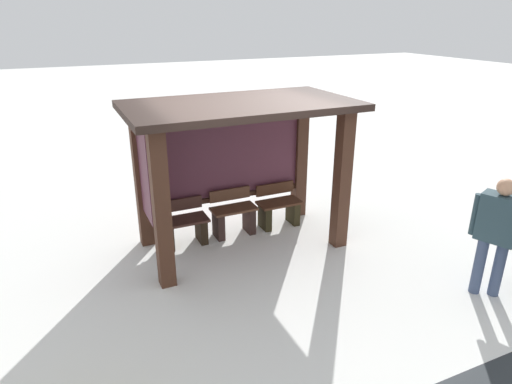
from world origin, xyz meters
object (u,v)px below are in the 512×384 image
Objects in this scene: bus_shelter at (232,142)px; bench_right_inside at (279,209)px; person_walking at (497,229)px; bench_left_inside at (184,227)px; bench_center_inside at (233,216)px.

bus_shelter is 4.46× the size of bench_right_inside.
bench_right_inside is 3.47m from person_walking.
bench_left_inside is at bearing 179.98° from bench_right_inside.
bench_left_inside is 0.98× the size of bench_center_inside.
bench_center_inside is (0.08, 0.23, -1.37)m from bus_shelter.
bus_shelter is at bearing -109.80° from bench_center_inside.
bench_center_inside is at bearing -179.93° from bench_right_inside.
bus_shelter is at bearing -166.39° from bench_right_inside.
person_walking is at bearing -48.22° from bus_shelter.
person_walking is at bearing -62.69° from bench_right_inside.
bench_center_inside is at bearing -0.10° from bench_left_inside.
bus_shelter is 1.69m from bench_right_inside.
person_walking is (1.56, -3.03, 0.65)m from bench_right_inside.
person_walking is at bearing -51.34° from bench_center_inside.
bus_shelter is at bearing -16.36° from bench_left_inside.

